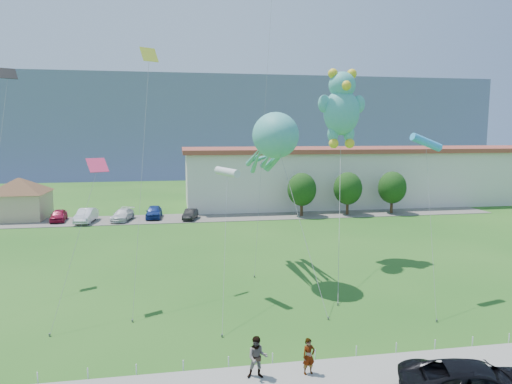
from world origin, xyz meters
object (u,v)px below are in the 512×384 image
(parked_car_white, at_px, (123,215))
(octopus_kite, at_px, (272,144))
(pedestrian_left, at_px, (309,356))
(pedestrian_right, at_px, (257,357))
(warehouse, at_px, (387,174))
(pavilion, at_px, (20,194))
(parked_car_red, at_px, (59,215))
(parked_car_black, at_px, (190,214))
(teddy_bear_kite, at_px, (342,106))
(parked_car_silver, at_px, (86,216))
(parked_car_blue, at_px, (154,212))

(parked_car_white, distance_m, octopus_kite, 28.73)
(pedestrian_left, distance_m, octopus_kite, 15.88)
(pedestrian_right, xyz_separation_m, parked_car_white, (-9.79, 37.16, -0.27))
(warehouse, bearing_deg, parked_car_white, -166.01)
(pedestrian_left, distance_m, pedestrian_right, 2.22)
(pavilion, xyz_separation_m, pedestrian_right, (22.09, -40.55, -2.02))
(pedestrian_left, height_order, parked_car_red, pedestrian_left)
(parked_car_black, bearing_deg, pavilion, -177.67)
(parked_car_white, bearing_deg, parked_car_red, -175.60)
(teddy_bear_kite, bearing_deg, octopus_kite, -144.20)
(warehouse, height_order, parked_car_red, warehouse)
(warehouse, distance_m, pedestrian_right, 54.37)
(pedestrian_right, height_order, parked_car_black, pedestrian_right)
(pedestrian_right, xyz_separation_m, parked_car_black, (-1.86, 36.65, -0.34))
(parked_car_silver, bearing_deg, octopus_kite, -48.59)
(pedestrian_left, bearing_deg, parked_car_red, 106.77)
(parked_car_white, relative_size, octopus_kite, 0.36)
(pedestrian_left, height_order, pedestrian_right, pedestrian_right)
(pavilion, height_order, parked_car_red, pavilion)
(parked_car_white, xyz_separation_m, parked_car_blue, (3.58, 1.05, 0.08))
(warehouse, height_order, parked_car_black, warehouse)
(parked_car_silver, distance_m, parked_car_black, 11.98)
(pedestrian_left, distance_m, parked_car_white, 39.10)
(pedestrian_right, relative_size, parked_car_silver, 0.38)
(parked_car_silver, bearing_deg, parked_car_white, 10.82)
(pedestrian_left, bearing_deg, teddy_bear_kite, 56.37)
(parked_car_red, distance_m, octopus_kite, 33.37)
(warehouse, distance_m, parked_car_red, 45.99)
(pedestrian_left, bearing_deg, parked_car_silver, 103.36)
(pedestrian_left, distance_m, parked_car_silver, 40.18)
(pedestrian_left, bearing_deg, octopus_kite, 75.04)
(pedestrian_left, distance_m, parked_car_blue, 39.18)
(teddy_bear_kite, bearing_deg, pedestrian_right, -119.14)
(parked_car_silver, distance_m, parked_car_blue, 7.77)
(parked_car_black, bearing_deg, pedestrian_right, -73.83)
(octopus_kite, xyz_separation_m, teddy_bear_kite, (6.74, 4.86, 2.90))
(parked_car_blue, xyz_separation_m, parked_car_black, (4.34, -1.56, -0.15))
(parked_car_white, distance_m, teddy_bear_kite, 29.97)
(pavilion, bearing_deg, pedestrian_right, -61.42)
(warehouse, height_order, pedestrian_right, warehouse)
(parked_car_silver, relative_size, teddy_bear_kite, 0.31)
(pedestrian_left, xyz_separation_m, teddy_bear_kite, (7.84, 18.09, 11.61))
(parked_car_red, xyz_separation_m, octopus_kite, (20.47, -24.82, 8.86))
(parked_car_red, xyz_separation_m, parked_car_silver, (3.31, -1.23, 0.10))
(parked_car_silver, xyz_separation_m, parked_car_black, (11.98, -0.12, -0.18))
(pavilion, relative_size, parked_car_white, 2.00)
(pedestrian_right, bearing_deg, parked_car_blue, 107.18)
(parked_car_silver, distance_m, octopus_kite, 30.46)
(warehouse, relative_size, parked_car_silver, 12.82)
(parked_car_blue, distance_m, teddy_bear_kite, 28.42)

